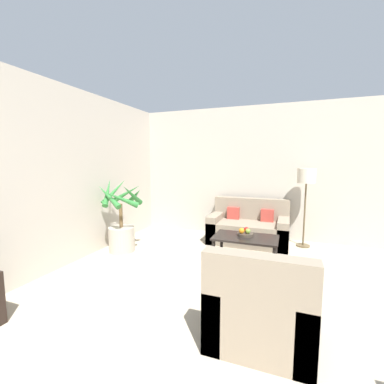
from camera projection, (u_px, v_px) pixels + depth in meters
wall_back at (284, 173)px, 5.11m from camera, size 7.64×0.06×2.70m
wall_left at (10, 180)px, 3.08m from camera, size 0.06×8.22×2.70m
potted_palm at (121, 225)px, 4.48m from camera, size 0.77×0.85×1.29m
sofa_loveseat at (248, 228)px, 4.99m from camera, size 1.48×0.80×0.84m
floor_lamp at (306, 181)px, 4.65m from camera, size 0.32×0.32×1.45m
coffee_table at (245, 240)px, 4.02m from camera, size 0.98×0.60×0.40m
fruit_bowl at (245, 234)px, 4.07m from camera, size 0.25×0.25×0.04m
apple_red at (246, 229)px, 4.12m from camera, size 0.08×0.08×0.08m
apple_green at (248, 231)px, 4.03m from camera, size 0.08×0.08×0.08m
orange_fruit at (242, 231)px, 4.04m from camera, size 0.09×0.09×0.09m
armchair at (260, 310)px, 2.24m from camera, size 0.86×0.79×0.87m
ottoman at (273, 282)px, 2.94m from camera, size 0.58×0.54×0.38m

